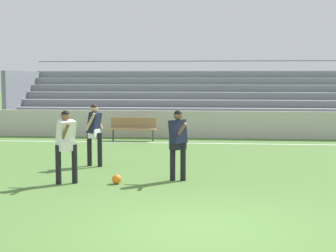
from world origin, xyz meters
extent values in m
plane|color=#517A38|center=(0.00, 0.00, 0.00)|extent=(160.00, 160.00, 0.00)
cube|color=white|center=(0.00, 10.87, 0.00)|extent=(44.00, 0.12, 0.01)
cube|color=#BCB7AD|center=(0.00, 12.62, 0.55)|extent=(48.00, 0.16, 1.10)
cube|color=#B2B2B7|center=(3.59, 13.91, 0.34)|extent=(25.69, 0.36, 0.08)
cube|color=slate|center=(3.59, 13.71, 0.17)|extent=(25.69, 0.04, 0.34)
cube|color=#B2B2B7|center=(3.59, 14.54, 0.69)|extent=(25.69, 0.36, 0.08)
cube|color=slate|center=(3.59, 14.34, 0.52)|extent=(25.69, 0.04, 0.34)
cube|color=#B2B2B7|center=(3.59, 15.18, 1.03)|extent=(25.69, 0.36, 0.08)
cube|color=slate|center=(3.59, 14.98, 0.86)|extent=(25.69, 0.04, 0.34)
cube|color=#B2B2B7|center=(3.59, 15.81, 1.38)|extent=(25.69, 0.36, 0.08)
cube|color=slate|center=(3.59, 15.61, 1.21)|extent=(25.69, 0.04, 0.34)
cube|color=#B2B2B7|center=(3.59, 16.44, 1.72)|extent=(25.69, 0.36, 0.08)
cube|color=slate|center=(3.59, 16.24, 1.55)|extent=(25.69, 0.04, 0.34)
cube|color=#B2B2B7|center=(3.59, 17.08, 2.07)|extent=(25.69, 0.36, 0.08)
cube|color=slate|center=(3.59, 16.88, 1.90)|extent=(25.69, 0.04, 0.34)
cube|color=#B2B2B7|center=(3.59, 17.71, 2.41)|extent=(25.69, 0.36, 0.08)
cube|color=slate|center=(3.59, 17.51, 2.24)|extent=(25.69, 0.04, 0.34)
cube|color=#B2B2B7|center=(3.59, 18.34, 2.76)|extent=(25.69, 0.36, 0.08)
cube|color=slate|center=(3.59, 18.14, 2.59)|extent=(25.69, 0.04, 0.34)
cube|color=slate|center=(-9.15, 16.13, 1.38)|extent=(0.20, 4.79, 2.76)
cylinder|color=slate|center=(3.59, 18.59, 3.31)|extent=(25.69, 0.06, 0.06)
cube|color=#99754C|center=(-2.98, 11.37, 0.45)|extent=(1.80, 0.40, 0.06)
cube|color=#99754C|center=(-2.98, 11.55, 0.70)|extent=(1.80, 0.05, 0.40)
cylinder|color=#47474C|center=(-3.76, 11.37, 0.23)|extent=(0.07, 0.07, 0.45)
cylinder|color=#47474C|center=(-2.20, 11.37, 0.23)|extent=(0.07, 0.07, 0.45)
cylinder|color=black|center=(-2.99, 3.29, 0.45)|extent=(0.13, 0.13, 0.91)
cylinder|color=black|center=(-3.33, 3.15, 0.45)|extent=(0.13, 0.13, 0.91)
cube|color=white|center=(-3.16, 3.22, 0.89)|extent=(0.41, 0.41, 0.24)
cube|color=white|center=(-3.16, 3.22, 1.19)|extent=(0.51, 0.51, 0.59)
cylinder|color=brown|center=(-3.11, 3.01, 1.22)|extent=(0.33, 0.33, 0.45)
cylinder|color=brown|center=(-3.21, 3.43, 1.22)|extent=(0.33, 0.33, 0.45)
sphere|color=brown|center=(-3.16, 3.22, 1.57)|extent=(0.21, 0.21, 0.21)
sphere|color=black|center=(-3.16, 3.22, 1.59)|extent=(0.20, 0.20, 0.20)
cylinder|color=black|center=(-0.76, 3.81, 0.44)|extent=(0.13, 0.13, 0.89)
cylinder|color=black|center=(-0.52, 3.84, 0.44)|extent=(0.13, 0.13, 0.89)
cube|color=black|center=(-0.64, 3.83, 0.87)|extent=(0.41, 0.41, 0.24)
cube|color=#191E38|center=(-0.64, 3.83, 1.17)|extent=(0.47, 0.47, 0.58)
cylinder|color=brown|center=(-0.71, 4.00, 1.21)|extent=(0.36, 0.34, 0.42)
cylinder|color=brown|center=(-0.57, 3.65, 1.21)|extent=(0.36, 0.34, 0.42)
sphere|color=brown|center=(-0.64, 3.83, 1.55)|extent=(0.21, 0.21, 0.21)
sphere|color=black|center=(-0.64, 3.83, 1.57)|extent=(0.20, 0.20, 0.20)
cylinder|color=black|center=(-2.92, 5.55, 0.47)|extent=(0.13, 0.13, 0.93)
cylinder|color=black|center=(-3.24, 5.63, 0.47)|extent=(0.13, 0.13, 0.93)
cube|color=white|center=(-3.08, 5.59, 0.91)|extent=(0.30, 0.40, 0.24)
cube|color=#191E38|center=(-3.08, 5.59, 1.21)|extent=(0.39, 0.44, 0.59)
cylinder|color=#D6A884|center=(-3.14, 5.39, 1.25)|extent=(0.33, 0.15, 0.49)
cylinder|color=#D6A884|center=(-3.02, 5.79, 1.25)|extent=(0.33, 0.15, 0.49)
sphere|color=#D6A884|center=(-3.08, 5.59, 1.60)|extent=(0.21, 0.21, 0.21)
sphere|color=black|center=(-3.08, 5.59, 1.62)|extent=(0.20, 0.20, 0.20)
sphere|color=orange|center=(-2.01, 3.30, 0.11)|extent=(0.22, 0.22, 0.22)
camera|label=1|loc=(0.29, -8.11, 2.42)|focal=54.72mm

